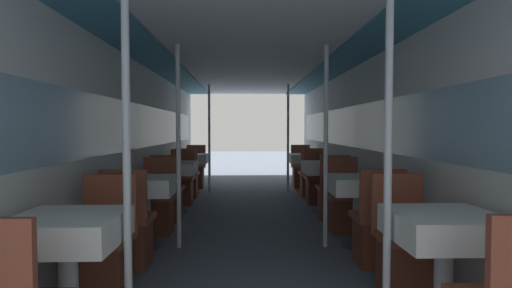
{
  "coord_description": "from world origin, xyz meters",
  "views": [
    {
      "loc": [
        -0.08,
        -1.52,
        1.24
      ],
      "look_at": [
        0.05,
        3.09,
        1.06
      ],
      "focal_mm": 28.0,
      "sensor_mm": 36.0,
      "label": 1
    }
  ],
  "objects_px": {
    "chair_right_near_3": "(310,181)",
    "support_pole_right_3": "(288,138)",
    "support_pole_left_0": "(127,161)",
    "chair_right_far_3": "(301,174)",
    "support_pole_left_1": "(178,147)",
    "dining_table_right_2": "(324,170)",
    "chair_right_near_1": "(376,234)",
    "chair_right_near_2": "(332,199)",
    "chair_left_far_0": "(104,259)",
    "chair_left_far_2": "(182,187)",
    "support_pole_right_1": "(326,147)",
    "dining_table_left_3": "(192,161)",
    "chair_left_near_3": "(187,182)",
    "support_pole_right_0": "(388,161)",
    "support_pole_left_3": "(209,138)",
    "dining_table_right_3": "(306,161)",
    "chair_right_far_1": "(344,208)",
    "dining_table_left_2": "(175,171)",
    "chair_right_far_0": "(404,256)",
    "dining_table_right_0": "(444,234)",
    "dining_table_left_1": "(145,189)",
    "chair_left_near_2": "(168,200)",
    "dining_table_right_1": "(358,188)",
    "chair_right_far_2": "(317,186)",
    "chair_left_near_1": "(129,236)",
    "chair_left_far_3": "(195,174)",
    "dining_table_left_0": "(68,237)"
  },
  "relations": [
    {
      "from": "chair_right_near_3",
      "to": "support_pole_right_3",
      "type": "xyz_separation_m",
      "value": [
        -0.35,
        0.59,
        0.77
      ]
    },
    {
      "from": "support_pole_left_0",
      "to": "chair_right_far_3",
      "type": "bearing_deg",
      "value": 72.64
    },
    {
      "from": "support_pole_left_1",
      "to": "dining_table_right_2",
      "type": "distance_m",
      "value": 2.64
    },
    {
      "from": "chair_right_near_3",
      "to": "chair_right_far_3",
      "type": "xyz_separation_m",
      "value": [
        0.0,
        1.17,
        0.0
      ]
    },
    {
      "from": "chair_right_near_1",
      "to": "chair_right_near_2",
      "type": "relative_size",
      "value": 1.0
    },
    {
      "from": "dining_table_right_2",
      "to": "support_pole_left_1",
      "type": "bearing_deg",
      "value": -136.09
    },
    {
      "from": "chair_left_far_0",
      "to": "chair_left_far_2",
      "type": "bearing_deg",
      "value": -90.0
    },
    {
      "from": "support_pole_left_0",
      "to": "support_pole_right_1",
      "type": "height_order",
      "value": "same"
    },
    {
      "from": "dining_table_left_3",
      "to": "dining_table_right_2",
      "type": "height_order",
      "value": "same"
    },
    {
      "from": "chair_left_near_3",
      "to": "dining_table_right_2",
      "type": "xyz_separation_m",
      "value": [
        2.22,
        -1.22,
        0.33
      ]
    },
    {
      "from": "support_pole_right_0",
      "to": "support_pole_left_3",
      "type": "bearing_deg",
      "value": 105.77
    },
    {
      "from": "support_pole_right_0",
      "to": "dining_table_right_3",
      "type": "height_order",
      "value": "support_pole_right_0"
    },
    {
      "from": "support_pole_right_0",
      "to": "support_pole_right_3",
      "type": "relative_size",
      "value": 1.0
    },
    {
      "from": "support_pole_left_0",
      "to": "chair_right_far_1",
      "type": "xyz_separation_m",
      "value": [
        1.88,
        2.39,
        -0.77
      ]
    },
    {
      "from": "dining_table_left_2",
      "to": "chair_left_far_2",
      "type": "xyz_separation_m",
      "value": [
        0.0,
        0.59,
        -0.33
      ]
    },
    {
      "from": "chair_right_far_0",
      "to": "dining_table_right_0",
      "type": "bearing_deg",
      "value": 90.0
    },
    {
      "from": "chair_left_near_3",
      "to": "chair_right_far_3",
      "type": "xyz_separation_m",
      "value": [
        2.22,
        1.17,
        0.0
      ]
    },
    {
      "from": "support_pole_right_0",
      "to": "support_pole_right_3",
      "type": "bearing_deg",
      "value": 90.0
    },
    {
      "from": "chair_right_near_2",
      "to": "chair_right_near_3",
      "type": "distance_m",
      "value": 1.81
    },
    {
      "from": "dining_table_left_1",
      "to": "chair_left_near_3",
      "type": "height_order",
      "value": "chair_left_near_3"
    },
    {
      "from": "chair_right_near_2",
      "to": "dining_table_left_2",
      "type": "bearing_deg",
      "value": 165.26
    },
    {
      "from": "chair_left_far_0",
      "to": "chair_left_near_2",
      "type": "height_order",
      "value": "same"
    },
    {
      "from": "dining_table_left_2",
      "to": "dining_table_right_1",
      "type": "relative_size",
      "value": 1.0
    },
    {
      "from": "chair_left_far_2",
      "to": "chair_right_far_2",
      "type": "distance_m",
      "value": 2.22
    },
    {
      "from": "chair_left_near_1",
      "to": "chair_left_far_3",
      "type": "height_order",
      "value": "same"
    },
    {
      "from": "dining_table_left_0",
      "to": "support_pole_right_3",
      "type": "height_order",
      "value": "support_pole_right_3"
    },
    {
      "from": "dining_table_left_3",
      "to": "support_pole_right_1",
      "type": "distance_m",
      "value": 4.1
    },
    {
      "from": "dining_table_left_2",
      "to": "chair_right_far_1",
      "type": "distance_m",
      "value": 2.56
    },
    {
      "from": "chair_left_far_2",
      "to": "chair_left_near_1",
      "type": "bearing_deg",
      "value": 90.0
    },
    {
      "from": "support_pole_left_3",
      "to": "chair_right_near_1",
      "type": "height_order",
      "value": "support_pole_left_3"
    },
    {
      "from": "chair_right_far_1",
      "to": "support_pole_right_1",
      "type": "height_order",
      "value": "support_pole_right_1"
    },
    {
      "from": "support_pole_left_0",
      "to": "chair_right_near_1",
      "type": "xyz_separation_m",
      "value": [
        1.88,
        1.22,
        -0.77
      ]
    },
    {
      "from": "chair_left_near_3",
      "to": "chair_right_far_0",
      "type": "xyz_separation_m",
      "value": [
        2.22,
        -4.25,
        0.0
      ]
    },
    {
      "from": "chair_right_near_3",
      "to": "chair_right_far_3",
      "type": "relative_size",
      "value": 1.0
    },
    {
      "from": "support_pole_left_0",
      "to": "chair_right_far_3",
      "type": "xyz_separation_m",
      "value": [
        1.88,
        6.01,
        -0.77
      ]
    },
    {
      "from": "support_pole_left_0",
      "to": "support_pole_left_3",
      "type": "xyz_separation_m",
      "value": [
        0.0,
        5.42,
        0.0
      ]
    },
    {
      "from": "dining_table_left_1",
      "to": "chair_left_far_3",
      "type": "relative_size",
      "value": 0.83
    },
    {
      "from": "dining_table_right_3",
      "to": "chair_left_near_3",
      "type": "bearing_deg",
      "value": -165.26
    },
    {
      "from": "chair_left_far_0",
      "to": "chair_right_far_0",
      "type": "bearing_deg",
      "value": -180.0
    },
    {
      "from": "support_pole_right_1",
      "to": "chair_right_near_3",
      "type": "bearing_deg",
      "value": 83.48
    },
    {
      "from": "chair_right_near_1",
      "to": "chair_right_far_2",
      "type": "bearing_deg",
      "value": 90.0
    },
    {
      "from": "chair_right_far_0",
      "to": "support_pole_right_3",
      "type": "relative_size",
      "value": 0.42
    },
    {
      "from": "dining_table_left_3",
      "to": "chair_right_far_0",
      "type": "bearing_deg",
      "value": -65.31
    },
    {
      "from": "chair_left_far_3",
      "to": "chair_right_near_3",
      "type": "bearing_deg",
      "value": 152.25
    },
    {
      "from": "chair_left_near_2",
      "to": "support_pole_right_1",
      "type": "bearing_deg",
      "value": -33.06
    },
    {
      "from": "chair_right_far_2",
      "to": "dining_table_left_3",
      "type": "bearing_deg",
      "value": -28.8
    },
    {
      "from": "dining_table_right_3",
      "to": "chair_left_far_2",
      "type": "bearing_deg",
      "value": -151.2
    },
    {
      "from": "dining_table_right_0",
      "to": "chair_left_near_1",
      "type": "bearing_deg",
      "value": 151.2
    },
    {
      "from": "chair_left_near_2",
      "to": "chair_left_far_2",
      "type": "xyz_separation_m",
      "value": [
        0.0,
        1.17,
        0.0
      ]
    },
    {
      "from": "support_pole_right_1",
      "to": "chair_right_near_2",
      "type": "xyz_separation_m",
      "value": [
        0.35,
        1.22,
        -0.77
      ]
    }
  ]
}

